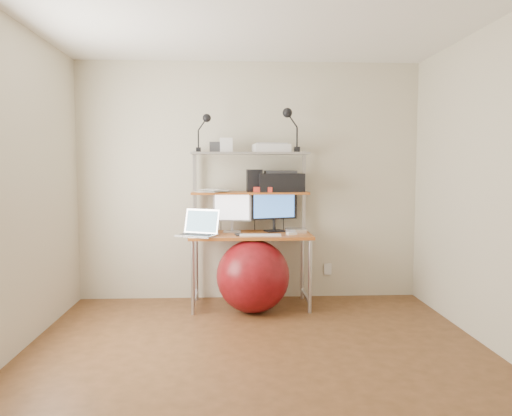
{
  "coord_description": "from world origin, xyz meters",
  "views": [
    {
      "loc": [
        -0.19,
        -3.49,
        1.4
      ],
      "look_at": [
        0.04,
        1.15,
        1.02
      ],
      "focal_mm": 35.0,
      "sensor_mm": 36.0,
      "label": 1
    }
  ],
  "objects_px": {
    "monitor_black": "(274,207)",
    "laptop": "(200,230)",
    "exercise_ball": "(253,276)",
    "monitor_silver": "(232,210)",
    "printer": "(280,182)"
  },
  "relations": [
    {
      "from": "monitor_black",
      "to": "laptop",
      "type": "bearing_deg",
      "value": -178.12
    },
    {
      "from": "exercise_ball",
      "to": "laptop",
      "type": "bearing_deg",
      "value": 171.15
    },
    {
      "from": "monitor_silver",
      "to": "printer",
      "type": "distance_m",
      "value": 0.57
    },
    {
      "from": "monitor_black",
      "to": "printer",
      "type": "bearing_deg",
      "value": -19.19
    },
    {
      "from": "monitor_black",
      "to": "printer",
      "type": "relative_size",
      "value": 1.06
    },
    {
      "from": "monitor_silver",
      "to": "laptop",
      "type": "xyz_separation_m",
      "value": [
        -0.32,
        -0.24,
        -0.17
      ]
    },
    {
      "from": "monitor_black",
      "to": "exercise_ball",
      "type": "relative_size",
      "value": 0.71
    },
    {
      "from": "laptop",
      "to": "exercise_ball",
      "type": "height_order",
      "value": "laptop"
    },
    {
      "from": "monitor_black",
      "to": "monitor_silver",
      "type": "bearing_deg",
      "value": 166.67
    },
    {
      "from": "printer",
      "to": "exercise_ball",
      "type": "relative_size",
      "value": 0.67
    },
    {
      "from": "monitor_silver",
      "to": "printer",
      "type": "bearing_deg",
      "value": 8.53
    },
    {
      "from": "monitor_silver",
      "to": "monitor_black",
      "type": "height_order",
      "value": "monitor_black"
    },
    {
      "from": "monitor_black",
      "to": "exercise_ball",
      "type": "height_order",
      "value": "monitor_black"
    },
    {
      "from": "monitor_silver",
      "to": "exercise_ball",
      "type": "height_order",
      "value": "monitor_silver"
    },
    {
      "from": "laptop",
      "to": "printer",
      "type": "bearing_deg",
      "value": 43.5
    }
  ]
}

